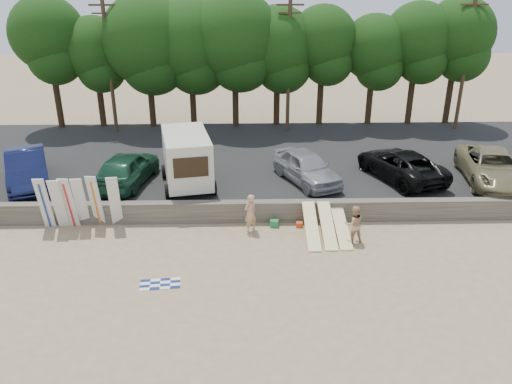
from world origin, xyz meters
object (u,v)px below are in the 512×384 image
car_0 (27,168)px  cooler (274,223)px  car_1 (127,168)px  beachgoer_a (250,213)px  car_3 (400,164)px  beachgoer_b (354,224)px  box_trailer (187,157)px  car_2 (307,167)px  car_4 (493,167)px

car_0 → cooler: car_0 is taller
car_1 → beachgoer_a: (6.30, -4.07, -0.68)m
car_3 → beachgoer_b: size_ratio=3.30×
box_trailer → car_2: 6.20m
box_trailer → car_4: size_ratio=0.78×
car_2 → cooler: bearing=-140.3°
car_0 → car_1: bearing=-24.2°
box_trailer → cooler: (4.26, -3.36, -2.08)m
car_0 → car_4: size_ratio=0.91×
car_3 → car_4: size_ratio=0.94×
box_trailer → beachgoer_a: (3.15, -3.78, -1.35)m
car_2 → car_4: size_ratio=0.81×
car_1 → car_4: size_ratio=0.86×
box_trailer → car_0: (-8.28, 0.43, -0.65)m
car_0 → car_2: car_0 is taller
car_3 → beachgoer_a: 9.25m
car_2 → car_4: bearing=-25.0°
beachgoer_b → car_2: bearing=-81.8°
car_2 → car_4: car_4 is taller
box_trailer → car_4: 15.85m
car_3 → beachgoer_a: car_3 is taller
car_1 → car_3: car_1 is taller
beachgoer_a → cooler: 1.39m
box_trailer → car_2: box_trailer is taller
beachgoer_b → car_4: bearing=-155.9°
car_1 → beachgoer_a: 7.53m
car_1 → beachgoer_a: size_ratio=2.88×
car_2 → beachgoer_b: car_2 is taller
box_trailer → cooler: size_ratio=12.27×
car_2 → beachgoer_b: (1.44, -5.26, -0.67)m
car_0 → beachgoer_a: (11.43, -4.21, -0.70)m
beachgoer_a → cooler: beachgoer_a is taller
car_3 → beachgoer_a: bearing=9.5°
cooler → car_3: bearing=41.5°
box_trailer → car_2: bearing=-8.0°
car_0 → car_1: 5.14m
car_0 → cooler: 13.18m
box_trailer → car_3: (11.19, 0.76, -0.76)m
box_trailer → beachgoer_b: box_trailer is taller
car_4 → car_3: bearing=-178.6°
beachgoer_a → box_trailer: bearing=-89.1°
beachgoer_a → cooler: size_ratio=4.71×
box_trailer → car_3: bearing=-7.5°
car_1 → cooler: (7.40, -3.66, -1.42)m
car_4 → box_trailer: bearing=-170.2°
cooler → car_0: bearing=173.9°
car_3 → beachgoer_a: size_ratio=3.14×
car_3 → car_2: bearing=-15.5°
car_4 → beachgoer_a: car_4 is taller
car_1 → beachgoer_b: bearing=164.3°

